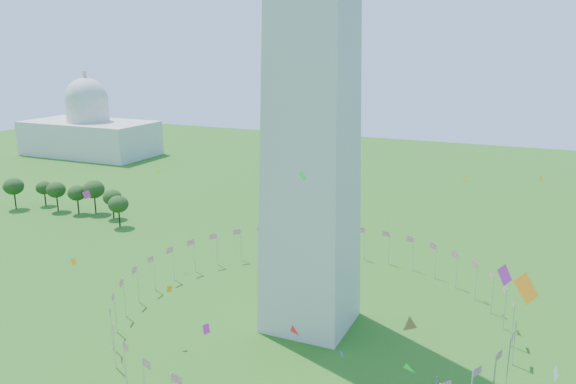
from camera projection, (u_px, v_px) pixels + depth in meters
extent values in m
cylinder|color=silver|center=(514.00, 342.00, 102.08)|extent=(0.24, 0.24, 9.00)
cylinder|color=silver|center=(513.00, 325.00, 108.46)|extent=(0.24, 0.24, 9.00)
cylinder|color=silver|center=(505.00, 309.00, 115.13)|extent=(0.24, 0.24, 9.00)
cylinder|color=silver|center=(492.00, 294.00, 121.88)|extent=(0.24, 0.24, 9.00)
cylinder|color=silver|center=(476.00, 282.00, 128.50)|extent=(0.24, 0.24, 9.00)
cylinder|color=silver|center=(457.00, 271.00, 134.80)|extent=(0.24, 0.24, 9.00)
cylinder|color=silver|center=(436.00, 261.00, 140.59)|extent=(0.24, 0.24, 9.00)
cylinder|color=silver|center=(413.00, 254.00, 145.68)|extent=(0.24, 0.24, 9.00)
cylinder|color=silver|center=(389.00, 248.00, 149.92)|extent=(0.24, 0.24, 9.00)
cylinder|color=silver|center=(365.00, 244.00, 153.19)|extent=(0.24, 0.24, 9.00)
cylinder|color=silver|center=(340.00, 241.00, 155.39)|extent=(0.24, 0.24, 9.00)
cylinder|color=silver|center=(315.00, 240.00, 156.44)|extent=(0.24, 0.24, 9.00)
cylinder|color=silver|center=(290.00, 240.00, 156.32)|extent=(0.24, 0.24, 9.00)
cylinder|color=silver|center=(265.00, 241.00, 155.03)|extent=(0.24, 0.24, 9.00)
cylinder|color=silver|center=(241.00, 245.00, 152.61)|extent=(0.24, 0.24, 9.00)
cylinder|color=silver|center=(217.00, 249.00, 149.14)|extent=(0.24, 0.24, 9.00)
cylinder|color=silver|center=(195.00, 255.00, 144.71)|extent=(0.24, 0.24, 9.00)
cylinder|color=silver|center=(174.00, 263.00, 139.46)|extent=(0.24, 0.24, 9.00)
cylinder|color=silver|center=(154.00, 273.00, 133.56)|extent=(0.24, 0.24, 9.00)
cylinder|color=silver|center=(138.00, 284.00, 127.17)|extent=(0.24, 0.24, 9.00)
cylinder|color=silver|center=(124.00, 297.00, 120.51)|extent=(0.24, 0.24, 9.00)
cylinder|color=silver|center=(115.00, 312.00, 113.76)|extent=(0.24, 0.24, 9.00)
cylinder|color=silver|center=(112.00, 329.00, 107.13)|extent=(0.24, 0.24, 9.00)
cylinder|color=silver|center=(114.00, 346.00, 100.83)|extent=(0.24, 0.24, 9.00)
cylinder|color=silver|center=(125.00, 364.00, 95.05)|extent=(0.24, 0.24, 9.00)
cylinder|color=silver|center=(144.00, 382.00, 89.96)|extent=(0.24, 0.24, 9.00)
cylinder|color=silver|center=(494.00, 379.00, 90.93)|extent=(0.24, 0.24, 9.00)
cylinder|color=silver|center=(508.00, 361.00, 96.17)|extent=(0.24, 0.24, 9.00)
imported|color=gray|center=(437.00, 380.00, 96.97)|extent=(0.56, 0.77, 1.52)
plane|color=red|center=(294.00, 330.00, 82.74)|extent=(1.90, 1.28, 2.19)
plane|color=#CC2699|center=(505.00, 275.00, 51.93)|extent=(1.31, 1.84, 1.93)
plane|color=#CC2699|center=(87.00, 195.00, 91.71)|extent=(0.50, 1.72, 1.66)
plane|color=yellow|center=(158.00, 172.00, 146.38)|extent=(0.07, 1.82, 1.82)
plane|color=orange|center=(169.00, 289.00, 108.52)|extent=(1.20, 0.82, 1.45)
plane|color=green|center=(303.00, 176.00, 88.00)|extent=(1.48, 0.96, 1.41)
plane|color=yellow|center=(541.00, 179.00, 85.98)|extent=(0.84, 0.76, 1.13)
plane|color=white|center=(556.00, 373.00, 57.83)|extent=(0.27, 1.62, 1.62)
plane|color=blue|center=(342.00, 354.00, 93.86)|extent=(0.95, 1.34, 1.26)
plane|color=#CC2699|center=(206.00, 329.00, 96.08)|extent=(1.78, 0.89, 1.69)
plane|color=orange|center=(74.00, 262.00, 137.04)|extent=(1.67, 1.54, 1.50)
plane|color=yellow|center=(465.00, 180.00, 91.63)|extent=(1.10, 0.46, 1.15)
plane|color=white|center=(410.00, 325.00, 84.48)|extent=(1.92, 1.86, 2.26)
plane|color=green|center=(408.00, 368.00, 81.25)|extent=(1.97, 1.78, 2.30)
plane|color=orange|center=(526.00, 288.00, 36.65)|extent=(1.48, 2.20, 1.86)
ellipsoid|color=#274E1A|center=(14.00, 194.00, 201.18)|extent=(7.09, 7.09, 11.08)
ellipsoid|color=#274E1A|center=(45.00, 194.00, 205.67)|extent=(5.74, 5.74, 8.97)
ellipsoid|color=#274E1A|center=(57.00, 197.00, 198.46)|extent=(6.66, 6.66, 10.40)
ellipsoid|color=#274E1A|center=(78.00, 200.00, 195.43)|extent=(6.37, 6.37, 9.96)
ellipsoid|color=#274E1A|center=(95.00, 197.00, 195.68)|extent=(7.41, 7.41, 11.57)
ellipsoid|color=#274E1A|center=(113.00, 204.00, 190.07)|extent=(6.30, 6.30, 9.85)
ellipsoid|color=#274E1A|center=(119.00, 212.00, 180.97)|extent=(6.51, 6.51, 10.17)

